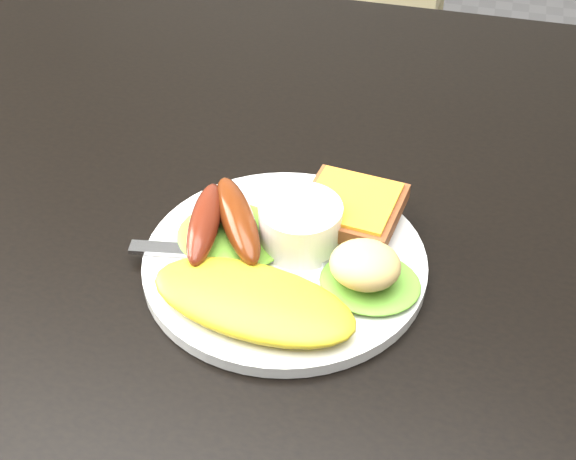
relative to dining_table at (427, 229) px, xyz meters
The scene contains 12 objects.
dining_table is the anchor object (origin of this frame).
plate 0.15m from the dining_table, 135.86° to the right, with size 0.23×0.23×0.01m, color white.
lettuce_left 0.18m from the dining_table, 148.74° to the right, with size 0.09×0.08×0.01m, color #52A22E.
lettuce_right 0.13m from the dining_table, 105.64° to the right, with size 0.08×0.07×0.01m, color #3E9020.
omelette 0.20m from the dining_table, 124.48° to the right, with size 0.16×0.08×0.02m, color yellow.
sausage_a 0.20m from the dining_table, 149.68° to the right, with size 0.02×0.10×0.02m, color #5B2B16.
sausage_b 0.18m from the dining_table, 148.82° to the right, with size 0.03×0.11×0.03m, color #5C250E.
ramekin 0.13m from the dining_table, 140.13° to the right, with size 0.07×0.07×0.04m, color white.
toast_a 0.10m from the dining_table, 149.26° to the right, with size 0.07×0.07×0.01m, color olive.
toast_b 0.09m from the dining_table, 140.69° to the right, with size 0.08×0.08×0.01m, color brown.
potato_salad 0.14m from the dining_table, 107.38° to the right, with size 0.05×0.05×0.03m, color beige.
fork 0.18m from the dining_table, 143.00° to the right, with size 0.17×0.01×0.00m, color #ADAFB7.
Camera 1 is at (0.02, -0.55, 1.19)m, focal length 50.00 mm.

